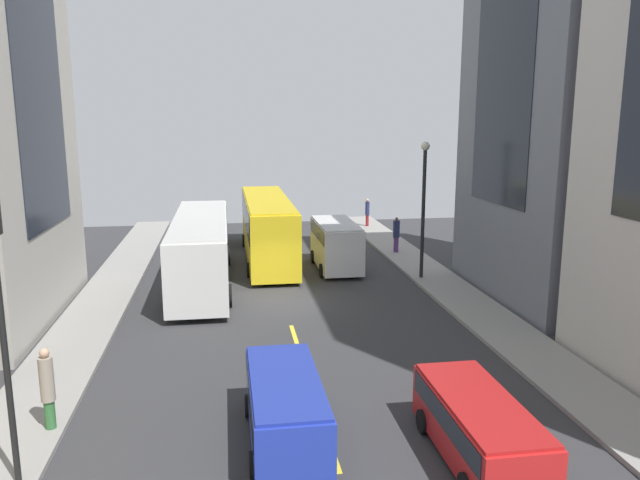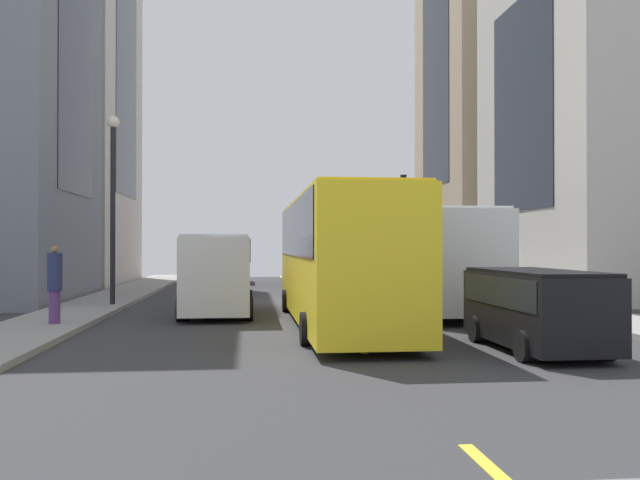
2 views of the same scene
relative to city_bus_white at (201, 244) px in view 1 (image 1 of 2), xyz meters
The scene contains 19 objects.
ground_plane 5.50m from the city_bus_white, 44.10° to the right, with size 42.41×42.41×0.00m, color #333335.
sidewalk_west 5.91m from the city_bus_white, 140.34° to the right, with size 2.46×44.00×0.15m, color gray.
sidewalk_east 12.34m from the city_bus_white, 17.01° to the right, with size 2.46×44.00×0.15m, color gray.
lane_stripe_1 16.70m from the city_bus_white, 77.18° to the right, with size 0.16×2.00×0.01m, color yellow.
lane_stripe_2 8.82m from the city_bus_white, 64.66° to the right, with size 0.16×2.00×0.01m, color yellow.
lane_stripe_3 4.24m from the city_bus_white, ahead, with size 0.16×2.00×0.01m, color yellow.
lane_stripe_4 9.96m from the city_bus_white, 67.86° to the left, with size 0.16×2.00×0.01m, color yellow.
lane_stripe_5 17.93m from the city_bus_white, 78.09° to the left, with size 0.16×2.00×0.01m, color yellow.
building_east_1 19.00m from the city_bus_white, 14.68° to the right, with size 7.54×9.79×19.38m.
city_bus_white is the anchor object (origin of this frame).
streetcar_yellow 6.08m from the city_bus_white, 53.95° to the left, with size 2.70×12.46×3.59m.
delivery_van_white 7.36m from the city_bus_white, 15.93° to the left, with size 2.25×5.21×2.58m.
car_blue_0 15.75m from the city_bus_white, 80.48° to the right, with size 1.96×4.77×1.72m.
car_red_1 18.51m from the city_bus_white, 67.54° to the right, with size 1.93×4.74×1.57m.
car_black_2 10.08m from the city_bus_white, 90.15° to the left, with size 1.90×4.36×1.73m.
pedestrian_crossing_mid 14.59m from the city_bus_white, 103.53° to the right, with size 0.36×0.36×2.19m.
pedestrian_waiting_curb 18.22m from the city_bus_white, 50.41° to the left, with size 0.31×0.31×2.04m.
pedestrian_walking_far 12.39m from the city_bus_white, 24.19° to the left, with size 0.40×0.40×2.10m.
streetlamp_near 11.20m from the city_bus_white, ahead, with size 0.44×0.44×6.78m.
Camera 1 is at (-2.40, -26.20, 8.11)m, focal length 34.42 mm.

